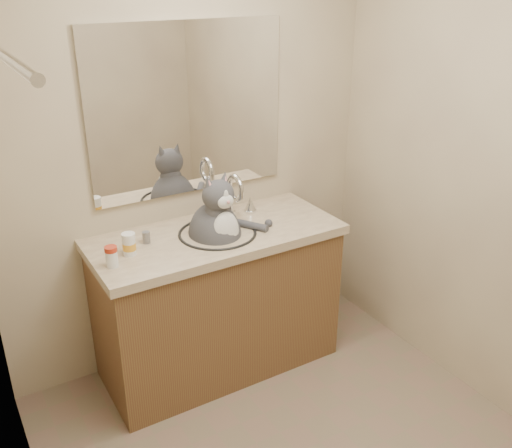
{
  "coord_description": "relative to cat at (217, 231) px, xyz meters",
  "views": [
    {
      "loc": [
        -1.22,
        -1.5,
        2.13
      ],
      "look_at": [
        0.06,
        0.65,
        1.01
      ],
      "focal_mm": 40.0,
      "sensor_mm": 36.0,
      "label": 1
    }
  ],
  "objects": [
    {
      "name": "shower_curtain",
      "position": [
        -1.04,
        -0.84,
        0.16
      ],
      "size": [
        0.02,
        1.3,
        1.93
      ],
      "color": "beige",
      "rests_on": "ground"
    },
    {
      "name": "room",
      "position": [
        0.01,
        -0.94,
        0.33
      ],
      "size": [
        2.22,
        2.52,
        2.42
      ],
      "color": "#7C6C56",
      "rests_on": "ground"
    },
    {
      "name": "vanity",
      "position": [
        0.01,
        0.03,
        -0.43
      ],
      "size": [
        1.34,
        0.59,
        1.12
      ],
      "color": "brown",
      "rests_on": "ground"
    },
    {
      "name": "cat",
      "position": [
        0.0,
        0.0,
        0.0
      ],
      "size": [
        0.42,
        0.33,
        0.55
      ],
      "rotation": [
        0.0,
        0.0,
        0.11
      ],
      "color": "#47474C",
      "rests_on": "vanity"
    },
    {
      "name": "pill_bottle_orange",
      "position": [
        -0.47,
        0.01,
        0.04
      ],
      "size": [
        0.08,
        0.08,
        0.11
      ],
      "rotation": [
        0.0,
        0.0,
        -0.27
      ],
      "color": "white",
      "rests_on": "vanity"
    },
    {
      "name": "mirror",
      "position": [
        0.01,
        0.3,
        0.58
      ],
      "size": [
        1.1,
        0.02,
        0.9
      ],
      "primitive_type": "cube",
      "color": "white",
      "rests_on": "room"
    },
    {
      "name": "grey_canister",
      "position": [
        -0.35,
        0.09,
        0.01
      ],
      "size": [
        0.05,
        0.05,
        0.06
      ],
      "rotation": [
        0.0,
        0.0,
        0.34
      ],
      "color": "slate",
      "rests_on": "vanity"
    },
    {
      "name": "pill_bottle_redcap",
      "position": [
        -0.58,
        -0.06,
        0.03
      ],
      "size": [
        0.08,
        0.08,
        0.1
      ],
      "rotation": [
        0.0,
        0.0,
        -0.32
      ],
      "color": "white",
      "rests_on": "vanity"
    }
  ]
}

